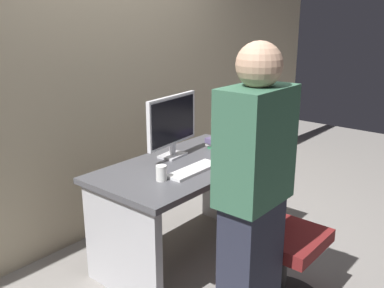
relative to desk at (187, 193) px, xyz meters
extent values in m
plane|color=gray|center=(0.00, 0.00, -0.50)|extent=(9.00, 9.00, 0.00)
cube|color=tan|center=(0.00, 0.84, 1.00)|extent=(6.40, 0.10, 3.00)
cube|color=#4C4C51|center=(0.00, 0.00, 0.21)|extent=(1.39, 0.74, 0.04)
cube|color=#B2B2B7|center=(-0.64, 0.00, -0.16)|extent=(0.06, 0.66, 0.69)
cube|color=#B2B2B7|center=(0.64, 0.00, -0.16)|extent=(0.06, 0.66, 0.69)
cylinder|color=black|center=(-0.06, -0.83, -0.28)|extent=(0.05, 0.05, 0.39)
cube|color=maroon|center=(-0.06, -0.83, -0.04)|extent=(0.44, 0.44, 0.08)
cube|color=maroon|center=(-0.06, -0.64, 0.22)|extent=(0.40, 0.06, 0.44)
cube|color=#262838|center=(-0.48, -0.85, -0.08)|extent=(0.34, 0.20, 0.85)
cube|color=#38664C|center=(-0.48, -0.85, 0.64)|extent=(0.40, 0.24, 0.58)
sphere|color=tan|center=(-0.48, -0.85, 1.02)|extent=(0.22, 0.22, 0.22)
cube|color=silver|center=(0.04, 0.18, 0.24)|extent=(0.21, 0.16, 0.02)
cube|color=silver|center=(0.04, 0.18, 0.29)|extent=(0.04, 0.03, 0.08)
cube|color=silver|center=(0.04, 0.18, 0.51)|extent=(0.54, 0.08, 0.36)
cube|color=black|center=(0.04, 0.16, 0.51)|extent=(0.49, 0.06, 0.32)
cube|color=white|center=(-0.10, -0.15, 0.24)|extent=(0.43, 0.14, 0.02)
ellipsoid|color=white|center=(0.19, -0.15, 0.25)|extent=(0.06, 0.10, 0.03)
cylinder|color=white|center=(-0.36, -0.10, 0.28)|extent=(0.07, 0.07, 0.10)
cube|color=#338C59|center=(0.44, 0.04, 0.24)|extent=(0.16, 0.13, 0.03)
cube|color=white|center=(0.44, 0.05, 0.27)|extent=(0.18, 0.15, 0.02)
cube|color=#594C72|center=(0.44, 0.04, 0.30)|extent=(0.22, 0.13, 0.04)
cube|color=black|center=(0.55, -0.22, 0.23)|extent=(0.08, 0.15, 0.01)
camera|label=1|loc=(-2.21, -1.89, 1.25)|focal=40.50mm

